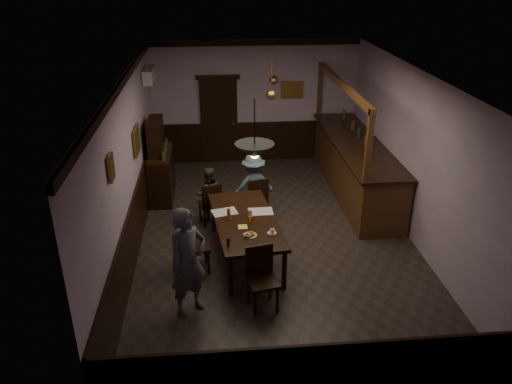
{
  "coord_description": "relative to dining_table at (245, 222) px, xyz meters",
  "views": [
    {
      "loc": [
        -1.07,
        -7.99,
        4.71
      ],
      "look_at": [
        -0.38,
        -0.43,
        1.15
      ],
      "focal_mm": 35.0,
      "sensor_mm": 36.0,
      "label": 1
    }
  ],
  "objects": [
    {
      "name": "napkin",
      "position": [
        -0.06,
        -0.26,
        0.07
      ],
      "size": [
        0.17,
        0.17,
        0.0
      ],
      "primitive_type": "cube",
      "rotation": [
        0.0,
        0.0,
        0.11
      ],
      "color": "#F4FB5C",
      "rests_on": "dining_table"
    },
    {
      "name": "beer_glass",
      "position": [
        -0.27,
        0.02,
        0.16
      ],
      "size": [
        0.06,
        0.06,
        0.2
      ],
      "primitive_type": "cylinder",
      "color": "#BF721E",
      "rests_on": "dining_table"
    },
    {
      "name": "water_glass",
      "position": [
        0.09,
        0.04,
        0.14
      ],
      "size": [
        0.06,
        0.06,
        0.15
      ],
      "primitive_type": "cylinder",
      "color": "silver",
      "rests_on": "dining_table"
    },
    {
      "name": "pastry_plate",
      "position": [
        0.04,
        -0.56,
        0.07
      ],
      "size": [
        0.22,
        0.22,
        0.01
      ],
      "primitive_type": "cylinder",
      "color": "white",
      "rests_on": "dining_table"
    },
    {
      "name": "room",
      "position": [
        0.58,
        0.63,
        0.81
      ],
      "size": [
        5.01,
        8.01,
        3.01
      ],
      "color": "#2D2621",
      "rests_on": "ground"
    },
    {
      "name": "door_back",
      "position": [
        -0.32,
        4.58,
        0.36
      ],
      "size": [
        0.9,
        0.06,
        2.1
      ],
      "primitive_type": "cube",
      "color": "black",
      "rests_on": "ground"
    },
    {
      "name": "newspaper_left",
      "position": [
        -0.34,
        0.28,
        0.07
      ],
      "size": [
        0.48,
        0.39,
        0.01
      ],
      "primitive_type": "cube",
      "rotation": [
        0.0,
        0.0,
        0.25
      ],
      "color": "silver",
      "rests_on": "dining_table"
    },
    {
      "name": "dining_table",
      "position": [
        0.0,
        0.0,
        0.0
      ],
      "size": [
        1.24,
        2.3,
        0.75
      ],
      "rotation": [
        0.0,
        0.0,
        0.11
      ],
      "color": "black",
      "rests_on": "ground"
    },
    {
      "name": "pendant_brass_mid",
      "position": [
        0.68,
        2.2,
        1.61
      ],
      "size": [
        0.2,
        0.2,
        0.81
      ],
      "color": "#BF8C3F",
      "rests_on": "ground"
    },
    {
      "name": "pastry_ring_a",
      "position": [
        -0.0,
        -0.6,
        0.1
      ],
      "size": [
        0.13,
        0.13,
        0.04
      ],
      "primitive_type": "torus",
      "color": "#C68C47",
      "rests_on": "pastry_plate"
    },
    {
      "name": "chair_far_right",
      "position": [
        0.32,
        1.32,
        -0.18
      ],
      "size": [
        0.49,
        0.49,
        0.92
      ],
      "rotation": [
        0.0,
        0.0,
        3.4
      ],
      "color": "black",
      "rests_on": "ground"
    },
    {
      "name": "pendant_iron",
      "position": [
        0.09,
        -0.8,
        1.57
      ],
      "size": [
        0.56,
        0.56,
        0.85
      ],
      "color": "black",
      "rests_on": "ground"
    },
    {
      "name": "sideboard",
      "position": [
        -1.63,
        2.6,
        0.01
      ],
      "size": [
        0.47,
        1.32,
        1.74
      ],
      "color": "black",
      "rests_on": "ground"
    },
    {
      "name": "picture_back",
      "position": [
        1.48,
        4.59,
        1.11
      ],
      "size": [
        0.55,
        0.04,
        0.42
      ],
      "color": "olive",
      "rests_on": "ground"
    },
    {
      "name": "picture_left_large",
      "position": [
        -1.88,
        1.43,
        1.01
      ],
      "size": [
        0.04,
        0.62,
        0.48
      ],
      "color": "olive",
      "rests_on": "ground"
    },
    {
      "name": "picture_left_small",
      "position": [
        -1.88,
        -0.97,
        1.46
      ],
      "size": [
        0.04,
        0.28,
        0.36
      ],
      "color": "olive",
      "rests_on": "ground"
    },
    {
      "name": "coffee_cup",
      "position": [
        0.39,
        -0.53,
        0.11
      ],
      "size": [
        0.09,
        0.09,
        0.07
      ],
      "primitive_type": "imported",
      "rotation": [
        0.0,
        0.0,
        0.11
      ],
      "color": "white",
      "rests_on": "saucer"
    },
    {
      "name": "person_seated_right",
      "position": [
        0.28,
        1.59,
        -0.04
      ],
      "size": [
        0.92,
        0.65,
        1.29
      ],
      "primitive_type": "imported",
      "rotation": [
        0.0,
        0.0,
        3.36
      ],
      "color": "slate",
      "rests_on": "ground"
    },
    {
      "name": "person_standing",
      "position": [
        -0.91,
        -1.36,
        0.15
      ],
      "size": [
        0.72,
        0.69,
        1.66
      ],
      "primitive_type": "imported",
      "rotation": [
        0.0,
        0.0,
        0.67
      ],
      "color": "#5A5A67",
      "rests_on": "ground"
    },
    {
      "name": "newspaper_right",
      "position": [
        0.28,
        0.25,
        0.07
      ],
      "size": [
        0.42,
        0.3,
        0.01
      ],
      "primitive_type": "cube",
      "rotation": [
        0.0,
        0.0,
        0.01
      ],
      "color": "silver",
      "rests_on": "dining_table"
    },
    {
      "name": "chair_side",
      "position": [
        -0.9,
        -0.3,
        -0.18
      ],
      "size": [
        0.46,
        0.46,
        0.93
      ],
      "rotation": [
        0.0,
        0.0,
        1.73
      ],
      "color": "black",
      "rests_on": "ground"
    },
    {
      "name": "chair_near",
      "position": [
        0.14,
        -1.31,
        -0.16
      ],
      "size": [
        0.49,
        0.49,
        0.96
      ],
      "rotation": [
        0.0,
        0.0,
        0.2
      ],
      "color": "black",
      "rests_on": "ground"
    },
    {
      "name": "pendant_brass_far",
      "position": [
        0.88,
        3.45,
        1.61
      ],
      "size": [
        0.2,
        0.2,
        0.81
      ],
      "color": "#BF8C3F",
      "rests_on": "ground"
    },
    {
      "name": "soda_can",
      "position": [
        0.08,
        -0.14,
        0.12
      ],
      "size": [
        0.07,
        0.07,
        0.12
      ],
      "primitive_type": "cylinder",
      "color": "orange",
      "rests_on": "dining_table"
    },
    {
      "name": "pastry_ring_b",
      "position": [
        0.05,
        -0.56,
        0.1
      ],
      "size": [
        0.13,
        0.13,
        0.04
      ],
      "primitive_type": "torus",
      "color": "#C68C47",
      "rests_on": "pastry_plate"
    },
    {
      "name": "chair_far_left",
      "position": [
        -0.58,
        1.22,
        -0.2
      ],
      "size": [
        0.48,
        0.48,
        0.89
      ],
      "rotation": [
        0.0,
        0.0,
        3.44
      ],
      "color": "black",
      "rests_on": "ground"
    },
    {
      "name": "bar_counter",
      "position": [
        2.58,
        2.53,
        -0.07
      ],
      "size": [
        1.02,
        4.38,
        2.45
      ],
      "color": "#482B13",
      "rests_on": "ground"
    },
    {
      "name": "person_seated_left",
      "position": [
        -0.62,
        1.49,
        -0.14
      ],
      "size": [
        0.61,
        0.53,
        1.09
      ],
      "primitive_type": "imported",
      "rotation": [
        0.0,
        0.0,
        3.38
      ],
      "color": "#434128",
      "rests_on": "ground"
    },
    {
      "name": "ac_unit",
      "position": [
        -1.8,
        3.53,
        1.76
      ],
      "size": [
        0.2,
        0.85,
        0.3
      ],
      "color": "white",
      "rests_on": "ground"
    },
    {
      "name": "pepper_mill",
      "position": [
        -0.32,
        -0.84,
        0.13
      ],
      "size": [
        0.04,
        0.04,
        0.14
      ],
      "primitive_type": "cylinder",
      "color": "black",
      "rests_on": "dining_table"
    },
    {
      "name": "saucer",
      "position": [
        0.39,
        -0.52,
        0.07
      ],
      "size": [
        0.15,
        0.15,
        0.01
      ],
      "primitive_type": "cylinder",
      "color": "white",
      "rests_on": "dining_table"
    }
  ]
}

